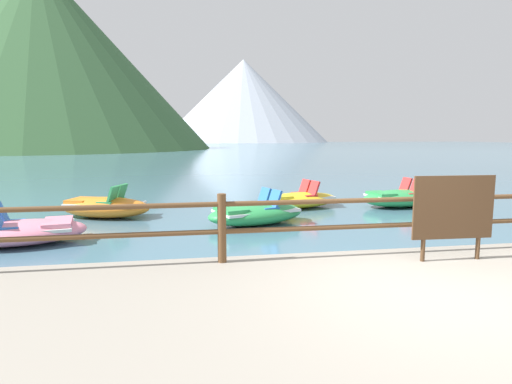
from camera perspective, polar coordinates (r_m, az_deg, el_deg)
ground_plane at (r=44.28m, az=-5.94°, el=4.75°), size 200.00×200.00×0.00m
dock_railing at (r=6.47m, az=16.91°, el=-2.99°), size 23.92×0.12×0.95m
sign_board at (r=6.46m, az=24.92°, el=-2.05°), size 1.18×0.09×1.19m
pedal_boat_0 at (r=10.28m, az=-0.03°, el=-2.87°), size 2.75×2.00×0.85m
pedal_boat_1 at (r=11.84m, az=-19.63°, el=-1.85°), size 2.67×1.86×0.87m
pedal_boat_2 at (r=12.72m, az=5.64°, el=-1.02°), size 2.83×1.90×0.81m
pedal_boat_3 at (r=9.63m, az=-28.83°, el=-4.65°), size 2.64×1.82×0.82m
pedal_boat_5 at (r=13.55m, az=18.70°, el=-0.73°), size 2.57×1.57×0.85m
cliff_headland at (r=79.71m, az=-25.45°, el=15.34°), size 53.52×53.52×29.65m
distant_peak at (r=150.53m, az=-1.67°, el=12.08°), size 58.27×58.27×28.07m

